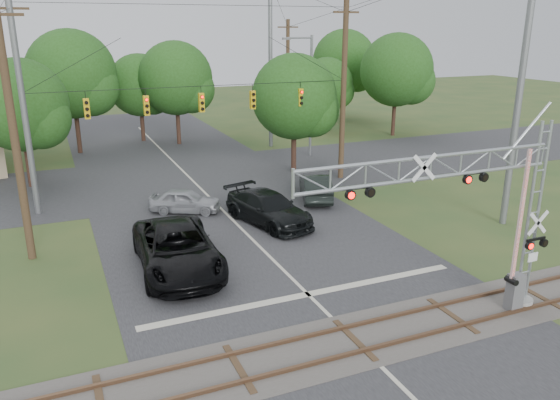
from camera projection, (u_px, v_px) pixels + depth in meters
name	position (u px, v px, depth m)	size (l,w,h in m)	color
ground	(389.00, 375.00, 16.13)	(160.00, 160.00, 0.00)	#2C4821
road_main	(265.00, 252.00, 24.90)	(14.00, 90.00, 0.02)	#272729
road_cross	(190.00, 178.00, 37.17)	(90.00, 12.00, 0.02)	#272729
railroad_track	(354.00, 340.00, 17.88)	(90.00, 3.20, 0.17)	#44403B
crossing_gantry	(472.00, 207.00, 17.79)	(9.78, 0.88, 6.86)	gray
traffic_signal_span	(217.00, 99.00, 32.28)	(19.34, 0.36, 11.50)	slate
pickup_black	(177.00, 249.00, 22.85)	(3.15, 6.83, 1.90)	black
car_dark	(268.00, 208.00, 28.35)	(2.30, 5.67, 1.64)	black
sedan_silver	(185.00, 201.00, 30.12)	(1.56, 3.89, 1.32)	gray
suv_dark	(315.00, 187.00, 32.42)	(1.60, 4.59, 1.51)	black
streetlight	(309.00, 90.00, 41.80)	(2.47, 0.26, 9.25)	slate
utility_poles	(237.00, 82.00, 35.92)	(24.78, 27.65, 14.05)	#3F2E1D
treeline	(163.00, 81.00, 44.68)	(53.19, 25.29, 9.76)	#362118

